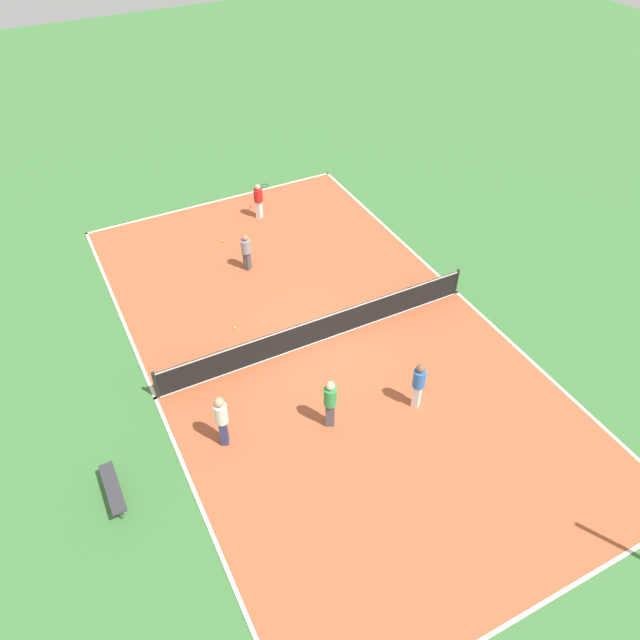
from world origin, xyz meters
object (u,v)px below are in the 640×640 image
(tennis_ball_far_baseline, at_px, (235,328))
(player_coach_red, at_px, (259,199))
(tennis_net, at_px, (320,328))
(tennis_ball_right_alley, at_px, (223,241))
(player_far_white, at_px, (222,418))
(player_near_blue, at_px, (419,383))
(player_far_green, at_px, (330,401))
(bench, at_px, (113,489))
(player_baseline_gray, at_px, (246,250))

(tennis_ball_far_baseline, bearing_deg, player_coach_red, -119.92)
(tennis_net, height_order, tennis_ball_right_alley, tennis_net)
(player_far_white, height_order, player_near_blue, player_far_white)
(player_coach_red, height_order, player_far_green, player_far_green)
(bench, distance_m, player_far_white, 3.20)
(player_coach_red, relative_size, tennis_ball_right_alley, 22.39)
(player_near_blue, bearing_deg, tennis_net, -107.17)
(tennis_net, height_order, player_near_blue, player_near_blue)
(bench, distance_m, tennis_ball_right_alley, 11.68)
(player_coach_red, relative_size, player_far_white, 0.85)
(tennis_net, height_order, player_baseline_gray, player_baseline_gray)
(tennis_ball_right_alley, bearing_deg, player_coach_red, -153.20)
(player_far_white, height_order, player_far_green, player_far_white)
(player_far_green, relative_size, tennis_ball_right_alley, 25.22)
(player_far_green, bearing_deg, player_near_blue, 16.57)
(player_baseline_gray, distance_m, player_far_white, 8.07)
(tennis_net, distance_m, player_far_green, 3.53)
(player_near_blue, bearing_deg, player_far_green, -46.62)
(player_far_green, distance_m, tennis_ball_far_baseline, 5.20)
(tennis_net, height_order, player_far_green, player_far_green)
(player_coach_red, distance_m, player_baseline_gray, 3.61)
(bench, bearing_deg, tennis_net, 111.12)
(player_baseline_gray, xyz_separation_m, tennis_ball_far_baseline, (1.67, 2.94, -0.79))
(tennis_net, height_order, bench, tennis_net)
(player_baseline_gray, distance_m, player_far_green, 8.00)
(tennis_net, bearing_deg, player_coach_red, -98.78)
(player_far_green, bearing_deg, player_baseline_gray, 112.67)
(bench, distance_m, player_far_green, 6.02)
(player_far_green, height_order, tennis_ball_far_baseline, player_far_green)
(tennis_net, bearing_deg, player_baseline_gray, -82.79)
(player_far_white, bearing_deg, player_near_blue, -78.84)
(tennis_ball_right_alley, bearing_deg, player_near_blue, 100.71)
(player_baseline_gray, distance_m, tennis_ball_right_alley, 2.26)
(tennis_ball_far_baseline, bearing_deg, player_far_white, 65.53)
(tennis_net, bearing_deg, bench, 21.12)
(player_far_green, relative_size, tennis_ball_far_baseline, 25.22)
(tennis_net, distance_m, player_baseline_gray, 4.78)
(player_near_blue, bearing_deg, tennis_ball_right_alley, -114.44)
(bench, bearing_deg, tennis_ball_far_baseline, 132.49)
(player_coach_red, distance_m, tennis_ball_right_alley, 2.39)
(tennis_net, xyz_separation_m, player_far_white, (4.21, 2.47, 0.51))
(player_coach_red, xyz_separation_m, player_far_green, (2.56, 11.08, 0.12))
(tennis_net, xyz_separation_m, player_baseline_gray, (0.60, -4.73, 0.30))
(bench, relative_size, player_far_white, 0.91)
(bench, bearing_deg, player_baseline_gray, 138.36)
(player_far_white, bearing_deg, player_far_green, -80.36)
(player_coach_red, height_order, player_far_white, player_far_white)
(player_coach_red, xyz_separation_m, tennis_ball_right_alley, (2.00, 1.01, -0.83))
(player_coach_red, height_order, tennis_ball_right_alley, player_coach_red)
(player_baseline_gray, relative_size, tennis_ball_far_baseline, 21.62)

